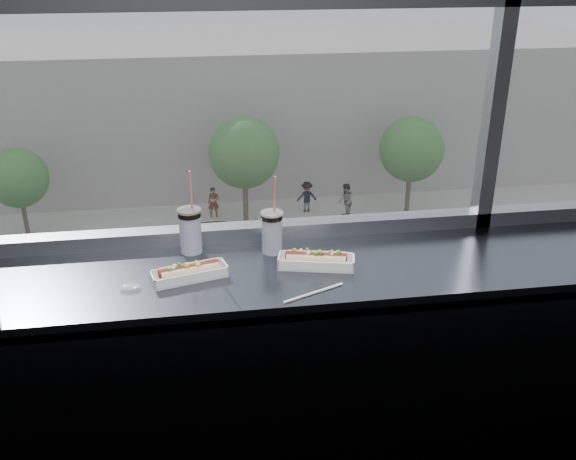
{
  "coord_description": "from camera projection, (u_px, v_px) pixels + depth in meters",
  "views": [
    {
      "loc": [
        -0.17,
        -0.83,
        2.18
      ],
      "look_at": [
        0.14,
        1.23,
        1.25
      ],
      "focal_mm": 40.0,
      "sensor_mm": 36.0,
      "label": 1
    }
  ],
  "objects": [
    {
      "name": "wall_back_lower",
      "position": [
        246.0,
        353.0,
        2.79
      ],
      "size": [
        6.0,
        0.0,
        6.0
      ],
      "primitive_type": "plane",
      "rotation": [
        1.57,
        0.0,
        0.0
      ],
      "color": "black",
      "rests_on": "ground"
    },
    {
      "name": "counter",
      "position": [
        249.0,
        278.0,
        2.33
      ],
      "size": [
        6.0,
        0.55,
        0.06
      ],
      "primitive_type": "cube",
      "color": "#50545F",
      "rests_on": "ground"
    },
    {
      "name": "counter_fascia",
      "position": [
        259.0,
        438.0,
        2.31
      ],
      "size": [
        6.0,
        0.04,
        1.04
      ],
      "primitive_type": "cube",
      "color": "#50545F",
      "rests_on": "ground"
    },
    {
      "name": "hotdog_tray_left",
      "position": [
        189.0,
        272.0,
        2.25
      ],
      "size": [
        0.28,
        0.15,
        0.07
      ],
      "rotation": [
        0.0,
        0.0,
        0.26
      ],
      "color": "white",
      "rests_on": "counter"
    },
    {
      "name": "hotdog_tray_right",
      "position": [
        316.0,
        260.0,
        2.33
      ],
      "size": [
        0.29,
        0.15,
        0.07
      ],
      "rotation": [
        0.0,
        0.0,
        -0.24
      ],
      "color": "white",
      "rests_on": "counter"
    },
    {
      "name": "soda_cup_left",
      "position": [
        190.0,
        228.0,
        2.42
      ],
      "size": [
        0.09,
        0.09,
        0.33
      ],
      "color": "white",
      "rests_on": "counter"
    },
    {
      "name": "soda_cup_right",
      "position": [
        272.0,
        230.0,
        2.42
      ],
      "size": [
        0.09,
        0.09,
        0.31
      ],
      "color": "white",
      "rests_on": "counter"
    },
    {
      "name": "loose_straw",
      "position": [
        314.0,
        293.0,
        2.16
      ],
      "size": [
        0.22,
        0.1,
        0.01
      ],
      "primitive_type": "cylinder",
      "rotation": [
        0.0,
        1.57,
        0.41
      ],
      "color": "white",
      "rests_on": "counter"
    },
    {
      "name": "wrapper",
      "position": [
        130.0,
        287.0,
        2.18
      ],
      "size": [
        0.08,
        0.06,
        0.02
      ],
      "primitive_type": "ellipsoid",
      "color": "silver",
      "rests_on": "counter"
    },
    {
      "name": "plaza_ground",
      "position": [
        195.0,
        142.0,
        46.75
      ],
      "size": [
        120.0,
        120.0,
        0.0
      ],
      "primitive_type": "plane",
      "color": "#ADA796",
      "rests_on": "ground"
    },
    {
      "name": "street_asphalt",
      "position": [
        207.0,
        305.0,
        25.53
      ],
      "size": [
        80.0,
        10.0,
        0.06
      ],
      "primitive_type": "cube",
      "color": "black",
      "rests_on": "plaza_ground"
    },
    {
      "name": "far_sidewalk",
      "position": [
        201.0,
        226.0,
        32.76
      ],
      "size": [
        80.0,
        6.0,
        0.04
      ],
      "primitive_type": "cube",
      "color": "#ADA796",
      "rests_on": "plaza_ground"
    },
    {
      "name": "far_building",
      "position": [
        193.0,
        104.0,
        40.16
      ],
      "size": [
        50.0,
        14.0,
        8.0
      ],
      "primitive_type": "cube",
      "color": "gray",
      "rests_on": "plaza_ground"
    },
    {
      "name": "car_near_c",
      "position": [
        169.0,
        341.0,
        21.29
      ],
      "size": [
        3.51,
        6.68,
        2.12
      ],
      "primitive_type": "imported",
      "rotation": [
        0.0,
        0.0,
        1.71
      ],
      "color": "maroon",
      "rests_on": "street_asphalt"
    },
    {
      "name": "car_far_b",
      "position": [
        225.0,
        237.0,
        28.83
      ],
      "size": [
        3.27,
        6.67,
        2.15
      ],
      "primitive_type": "imported",
      "rotation": [
        0.0,
        0.0,
        1.48
      ],
      "color": "#5B210D",
      "rests_on": "street_asphalt"
    },
    {
      "name": "car_near_d",
      "position": [
        399.0,
        320.0,
        22.37
      ],
      "size": [
        2.84,
        6.73,
        2.24
      ],
      "primitive_type": "imported",
      "rotation": [
        0.0,
        0.0,
        1.56
      ],
      "color": "white",
      "rests_on": "street_asphalt"
    },
    {
      "name": "car_near_b",
      "position": [
        0.0,
        353.0,
        20.52
      ],
      "size": [
        3.58,
        7.1,
        2.27
      ],
      "primitive_type": "imported",
      "rotation": [
        0.0,
        0.0,
        1.46
      ],
      "color": "black",
      "rests_on": "street_asphalt"
    },
    {
      "name": "car_far_c",
      "position": [
        432.0,
        223.0,
        30.16
      ],
      "size": [
        3.39,
        6.97,
        2.25
      ],
      "primitive_type": "imported",
      "rotation": [
        0.0,
        0.0,
        1.48
      ],
      "color": "silver",
      "rests_on": "street_asphalt"
    },
    {
      "name": "car_far_a",
      "position": [
        14.0,
        249.0,
        27.55
      ],
      "size": [
        2.89,
        6.79,
        2.25
      ],
      "primitive_type": "imported",
      "rotation": [
        0.0,
        0.0,
        1.56
      ],
      "color": "black",
      "rests_on": "street_asphalt"
    },
    {
      "name": "pedestrian_c",
      "position": [
        307.0,
        194.0,
        34.04
      ],
      "size": [
        0.9,
        0.67,
        2.02
      ],
      "primitive_type": "imported",
      "rotation": [
        0.0,
        0.0,
        3.14
      ],
      "color": "#66605B",
      "rests_on": "far_sidewalk"
    },
    {
      "name": "pedestrian_b",
      "position": [
        213.0,
        199.0,
        33.37
      ],
      "size": [
        0.87,
        0.65,
        1.95
      ],
      "primitive_type": "imported",
      "color": "#66605B",
      "rests_on": "far_sidewalk"
    },
    {
      "name": "pedestrian_d",
      "position": [
        346.0,
        198.0,
        33.14
      ],
      "size": [
        0.75,
        1.0,
        2.25
      ],
      "primitive_type": "imported",
      "rotation": [
        0.0,
        0.0,
        4.71
      ],
      "color": "#66605B",
      "rests_on": "far_sidewalk"
    },
    {
      "name": "tree_left",
      "position": [
        18.0,
        178.0,
        30.35
      ],
      "size": [
        2.87,
        2.87,
        4.48
      ],
      "color": "#47382B",
      "rests_on": "far_sidewalk"
    },
    {
      "name": "tree_center",
      "position": [
        244.0,
        153.0,
        31.55
      ],
      "size": [
        3.56,
        3.56,
        5.56
      ],
      "color": "#47382B",
      "rests_on": "far_sidewalk"
    },
    {
      "name": "tree_right",
      "position": [
        411.0,
        150.0,
        32.83
      ],
      "size": [
        3.34,
        3.34,
        5.23
      ],
      "color": "#47382B",
      "rests_on": "far_sidewalk"
    }
  ]
}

